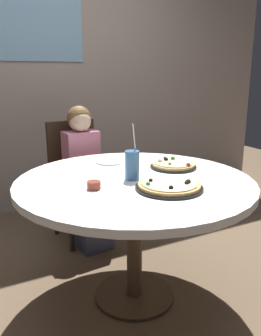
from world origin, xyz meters
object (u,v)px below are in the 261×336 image
at_px(pizza_veggie, 169,186).
at_px(sauce_bowl, 94,185).
at_px(chair_wooden, 77,173).
at_px(pizza_cheese, 173,165).
at_px(diner_child, 86,185).
at_px(soda_cup, 132,165).
at_px(plate_small, 110,162).
at_px(dining_table, 135,194).

relative_size(pizza_veggie, sauce_bowl, 4.94).
xyz_separation_m(chair_wooden, pizza_cheese, (0.33, -0.89, 0.24)).
height_order(diner_child, soda_cup, diner_child).
xyz_separation_m(chair_wooden, plate_small, (0.03, -0.59, 0.22)).
bearing_deg(chair_wooden, diner_child, -86.08).
xyz_separation_m(dining_table, chair_wooden, (-0.01, 0.98, -0.13)).
bearing_deg(diner_child, dining_table, -90.40).
xyz_separation_m(dining_table, plate_small, (0.03, 0.39, 0.09)).
height_order(pizza_veggie, sauce_bowl, pizza_veggie).
bearing_deg(pizza_veggie, soda_cup, 110.47).
bearing_deg(dining_table, pizza_cheese, 16.73).
bearing_deg(sauce_bowl, plate_small, 57.24).
bearing_deg(chair_wooden, sauce_bowl, -103.97).
bearing_deg(dining_table, soda_cup, 177.50).
height_order(diner_child, sauce_bowl, diner_child).
relative_size(dining_table, sauce_bowl, 18.82).
bearing_deg(pizza_veggie, diner_child, 93.68).
height_order(chair_wooden, pizza_veggie, chair_wooden).
distance_m(pizza_veggie, pizza_cheese, 0.42).
bearing_deg(dining_table, sauce_bowl, -167.59).
relative_size(pizza_cheese, soda_cup, 0.93).
distance_m(pizza_veggie, plate_small, 0.63).
bearing_deg(pizza_veggie, sauce_bowl, 152.50).
bearing_deg(pizza_cheese, plate_small, 135.21).
relative_size(pizza_cheese, sauce_bowl, 4.09).
distance_m(diner_child, pizza_veggie, 1.08).
height_order(dining_table, plate_small, plate_small).
bearing_deg(chair_wooden, pizza_veggie, -86.28).
bearing_deg(diner_child, pizza_veggie, -86.32).
bearing_deg(chair_wooden, dining_table, -89.60).
bearing_deg(soda_cup, sauce_bowl, -166.70).
bearing_deg(pizza_cheese, sauce_bowl, -165.20).
xyz_separation_m(dining_table, pizza_cheese, (0.32, 0.10, 0.10)).
bearing_deg(soda_cup, plate_small, 84.09).
bearing_deg(plate_small, soda_cup, -95.91).
bearing_deg(chair_wooden, pizza_cheese, -69.52).
distance_m(pizza_cheese, soda_cup, 0.36).
relative_size(pizza_veggie, soda_cup, 1.12).
distance_m(dining_table, chair_wooden, 0.99).
distance_m(dining_table, sauce_bowl, 0.29).
height_order(diner_child, plate_small, diner_child).
bearing_deg(soda_cup, pizza_veggie, -69.53).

